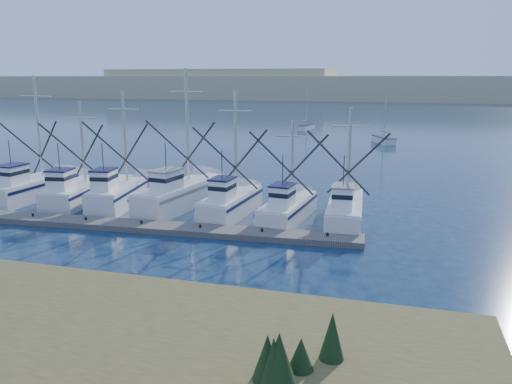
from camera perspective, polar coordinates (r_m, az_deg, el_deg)
ground at (r=25.61m, az=-4.61°, el=-9.19°), size 500.00×500.00×0.00m
floating_dock at (r=33.32m, az=-12.94°, el=-3.84°), size 28.47×3.37×0.38m
dune_ridge at (r=232.42m, az=13.74°, el=11.51°), size 360.00×60.00×10.00m
trawler_fleet at (r=37.70m, az=-10.57°, el=-0.50°), size 28.04×9.52×10.29m
sailboat_near at (r=77.25m, az=14.37°, el=5.80°), size 3.74×5.69×8.10m
sailboat_far at (r=94.49m, az=5.75°, el=7.39°), size 2.34×6.12×8.10m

